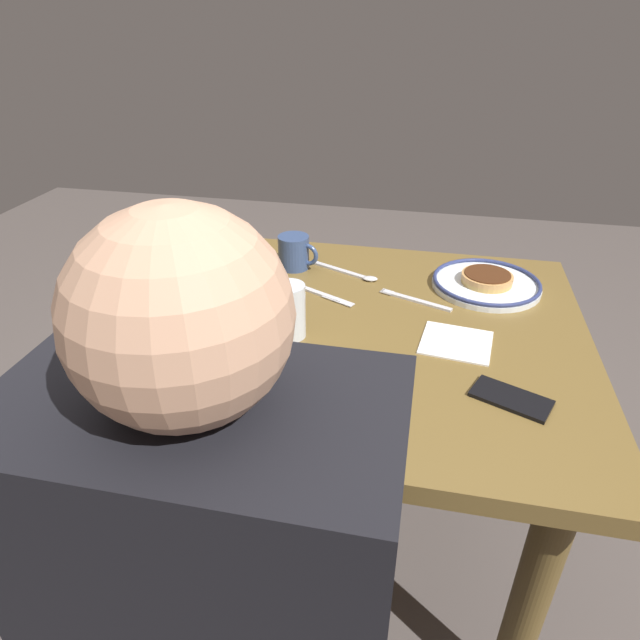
# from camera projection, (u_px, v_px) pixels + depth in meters

# --- Properties ---
(ground_plane) EXTENTS (6.00, 6.00, 0.00)m
(ground_plane) POSITION_uv_depth(u_px,v_px,m) (333.00, 532.00, 1.65)
(ground_plane) COLOR #534A46
(dining_table) EXTENTS (1.15, 0.94, 0.74)m
(dining_table) POSITION_uv_depth(u_px,v_px,m) (336.00, 363.00, 1.33)
(dining_table) COLOR brown
(dining_table) RESTS_ON ground_plane
(plate_near_main) EXTENTS (0.28, 0.28, 0.04)m
(plate_near_main) POSITION_uv_depth(u_px,v_px,m) (486.00, 282.00, 1.42)
(plate_near_main) COLOR white
(plate_near_main) RESTS_ON dining_table
(plate_center_pancakes) EXTENTS (0.21, 0.21, 0.09)m
(plate_center_pancakes) POSITION_uv_depth(u_px,v_px,m) (170.00, 331.00, 1.20)
(plate_center_pancakes) COLOR silver
(plate_center_pancakes) RESTS_ON dining_table
(coffee_mug) EXTENTS (0.12, 0.09, 0.09)m
(coffee_mug) POSITION_uv_depth(u_px,v_px,m) (295.00, 252.00, 1.51)
(coffee_mug) COLOR #334772
(coffee_mug) RESTS_ON dining_table
(drinking_glass) EXTENTS (0.07, 0.07, 0.13)m
(drinking_glass) POSITION_uv_depth(u_px,v_px,m) (289.00, 313.00, 1.20)
(drinking_glass) COLOR silver
(drinking_glass) RESTS_ON dining_table
(cell_phone) EXTENTS (0.16, 0.12, 0.01)m
(cell_phone) POSITION_uv_depth(u_px,v_px,m) (511.00, 398.00, 1.02)
(cell_phone) COLOR black
(cell_phone) RESTS_ON dining_table
(paper_napkin) EXTENTS (0.17, 0.16, 0.00)m
(paper_napkin) POSITION_uv_depth(u_px,v_px,m) (456.00, 342.00, 1.20)
(paper_napkin) COLOR white
(paper_napkin) RESTS_ON dining_table
(fork_near) EXTENTS (0.18, 0.09, 0.01)m
(fork_near) POSITION_uv_depth(u_px,v_px,m) (415.00, 300.00, 1.36)
(fork_near) COLOR silver
(fork_near) RESTS_ON dining_table
(butter_knife) EXTENTS (0.22, 0.12, 0.01)m
(butter_knife) POSITION_uv_depth(u_px,v_px,m) (316.00, 292.00, 1.40)
(butter_knife) COLOR silver
(butter_knife) RESTS_ON dining_table
(tea_spoon) EXTENTS (0.19, 0.10, 0.01)m
(tea_spoon) POSITION_uv_depth(u_px,v_px,m) (353.00, 274.00, 1.49)
(tea_spoon) COLOR silver
(tea_spoon) RESTS_ON dining_table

